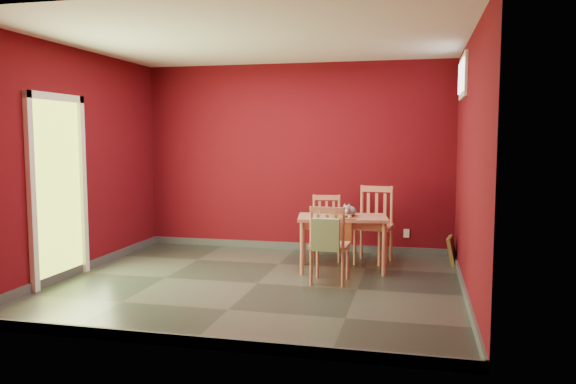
% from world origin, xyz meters
% --- Properties ---
extents(ground, '(4.50, 4.50, 0.00)m').
position_xyz_m(ground, '(0.00, 0.00, 0.00)').
color(ground, '#2D342D').
rests_on(ground, ground).
extents(room_shell, '(4.50, 4.50, 4.50)m').
position_xyz_m(room_shell, '(0.00, 0.00, 0.05)').
color(room_shell, '#540810').
rests_on(room_shell, ground).
extents(doorway, '(0.06, 1.01, 2.13)m').
position_xyz_m(doorway, '(-2.23, -0.40, 1.12)').
color(doorway, '#B7D838').
rests_on(doorway, ground).
extents(window, '(0.05, 0.90, 0.50)m').
position_xyz_m(window, '(2.23, 1.00, 2.35)').
color(window, white).
rests_on(window, room_shell).
extents(outlet_plate, '(0.08, 0.02, 0.12)m').
position_xyz_m(outlet_plate, '(1.60, 1.99, 0.30)').
color(outlet_plate, silver).
rests_on(outlet_plate, room_shell).
extents(dining_table, '(1.17, 0.80, 0.68)m').
position_xyz_m(dining_table, '(0.85, 0.85, 0.59)').
color(dining_table, '#BC6F58').
rests_on(dining_table, ground).
extents(table_runner, '(0.39, 0.66, 0.31)m').
position_xyz_m(table_runner, '(0.85, 0.75, 0.63)').
color(table_runner, brown).
rests_on(table_runner, dining_table).
extents(chair_far_left, '(0.46, 0.46, 0.86)m').
position_xyz_m(chair_far_left, '(0.55, 1.45, 0.44)').
color(chair_far_left, '#BC6F58').
rests_on(chair_far_left, ground).
extents(chair_far_right, '(0.52, 0.52, 1.00)m').
position_xyz_m(chair_far_right, '(1.19, 1.40, 0.51)').
color(chair_far_right, '#BC6F58').
rests_on(chair_far_right, ground).
extents(chair_near, '(0.42, 0.42, 0.89)m').
position_xyz_m(chair_near, '(0.78, 0.20, 0.45)').
color(chair_near, '#BC6F58').
rests_on(chair_near, ground).
extents(tote_bag, '(0.30, 0.18, 0.42)m').
position_xyz_m(tote_bag, '(0.78, -0.02, 0.59)').
color(tote_bag, '#84AC6E').
rests_on(tote_bag, chair_near).
extents(cat, '(0.36, 0.42, 0.19)m').
position_xyz_m(cat, '(0.92, 0.84, 0.77)').
color(cat, slate).
rests_on(cat, table_runner).
extents(picture_frame, '(0.18, 0.38, 0.37)m').
position_xyz_m(picture_frame, '(2.19, 1.46, 0.18)').
color(picture_frame, brown).
rests_on(picture_frame, ground).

